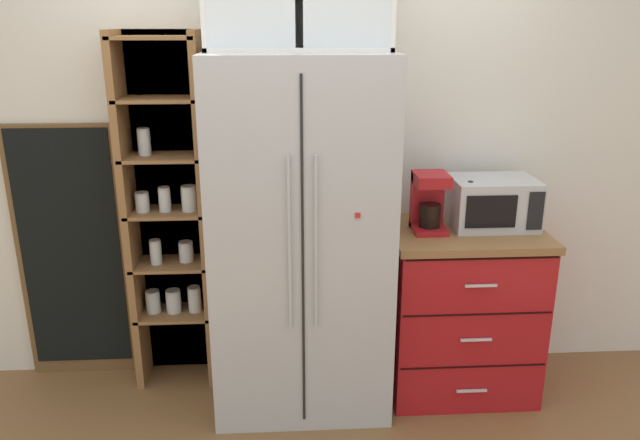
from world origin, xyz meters
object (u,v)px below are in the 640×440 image
Objects in this scene: microwave at (492,203)px; bottle_cobalt at (466,207)px; mug_navy at (468,222)px; bottle_clear at (468,209)px; chalkboard_menu at (73,254)px; refrigerator at (301,237)px; mug_red at (465,220)px; coffee_maker at (429,201)px.

bottle_cobalt is at bearing -173.75° from microwave.
mug_navy is 0.43× the size of bottle_clear.
chalkboard_menu is (-2.29, 0.22, -0.33)m from microwave.
mug_red is (0.88, 0.08, 0.05)m from refrigerator.
bottle_clear is at bearing 108.93° from mug_navy.
refrigerator is 15.30× the size of mug_red.
bottle_cobalt is 2.18m from chalkboard_menu.
coffee_maker reaches higher than microwave.
mug_red is 0.05m from mug_navy.
microwave is at bearing 24.48° from mug_navy.
chalkboard_menu is at bearing 173.72° from bottle_cobalt.
bottle_clear is at bearing -90.00° from bottle_cobalt.
bottle_clear is 0.18× the size of chalkboard_menu.
refrigerator reaches higher than mug_navy.
chalkboard_menu is at bearing 172.42° from mug_navy.
bottle_cobalt is at bearing 92.23° from mug_navy.
coffee_maker is at bearing 4.33° from refrigerator.
mug_navy reaches higher than mug_red.
mug_red is at bearing 5.22° from refrigerator.
mug_red is at bearing 87.79° from bottle_clear.
mug_navy is at bearing 1.78° from refrigerator.
microwave is 3.64× the size of mug_red.
microwave is 1.42× the size of coffee_maker.
refrigerator is at bearing -175.00° from bottle_cobalt.
microwave reaches higher than bottle_cobalt.
bottle_clear is at bearing -4.92° from coffee_maker.
mug_red is 2.17m from chalkboard_menu.
coffee_maker is at bearing -172.82° from bottle_cobalt.
refrigerator is at bearing -178.22° from mug_navy.
microwave is 0.30× the size of chalkboard_menu.
bottle_cobalt is at bearing 7.18° from coffee_maker.
coffee_maker reaches higher than mug_red.
refrigerator is 0.89m from bottle_clear.
mug_red is at bearing -175.07° from microwave.
mug_red is 0.47× the size of bottle_cobalt.
refrigerator is 1.04m from microwave.
bottle_clear is (-0.00, -0.05, 0.07)m from mug_red.
chalkboard_menu is (-2.15, 0.24, -0.31)m from bottle_cobalt.
microwave is 1.71× the size of bottle_cobalt.
refrigerator reaches higher than coffee_maker.
coffee_maker is (0.67, 0.05, 0.17)m from refrigerator.
coffee_maker is 2.56× the size of mug_red.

